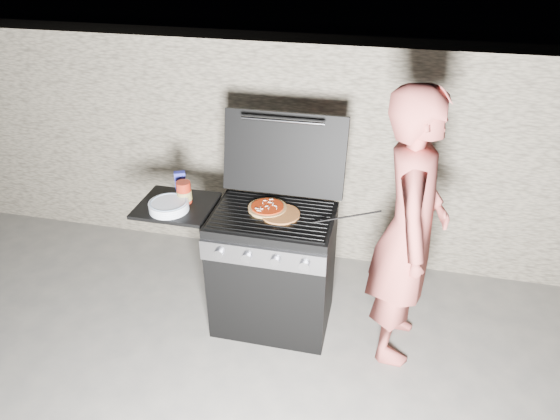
% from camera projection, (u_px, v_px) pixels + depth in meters
% --- Properties ---
extents(ground, '(50.00, 50.00, 0.00)m').
position_uv_depth(ground, '(273.00, 319.00, 3.70)').
color(ground, '#575451').
extents(stone_wall, '(8.00, 0.35, 1.80)m').
position_uv_depth(stone_wall, '(302.00, 151.00, 4.11)').
color(stone_wall, gray).
rests_on(stone_wall, ground).
extents(gas_grill, '(1.34, 0.79, 0.91)m').
position_uv_depth(gas_grill, '(239.00, 265.00, 3.51)').
color(gas_grill, black).
rests_on(gas_grill, ground).
extents(pizza_topped, '(0.34, 0.34, 0.03)m').
position_uv_depth(pizza_topped, '(267.00, 207.00, 3.28)').
color(pizza_topped, '#C08D3D').
rests_on(pizza_topped, gas_grill).
extents(pizza_plain, '(0.30, 0.30, 0.01)m').
position_uv_depth(pizza_plain, '(280.00, 214.00, 3.22)').
color(pizza_plain, '#C07030').
rests_on(pizza_plain, gas_grill).
extents(sauce_jar, '(0.10, 0.10, 0.15)m').
position_uv_depth(sauce_jar, '(184.00, 192.00, 3.35)').
color(sauce_jar, maroon).
rests_on(sauce_jar, gas_grill).
extents(blue_carton, '(0.09, 0.07, 0.16)m').
position_uv_depth(blue_carton, '(181.00, 183.00, 3.45)').
color(blue_carton, '#25299A').
rests_on(blue_carton, gas_grill).
extents(plate_stack, '(0.31, 0.31, 0.06)m').
position_uv_depth(plate_stack, '(169.00, 206.00, 3.28)').
color(plate_stack, white).
rests_on(plate_stack, gas_grill).
extents(person, '(0.46, 0.68, 1.84)m').
position_uv_depth(person, '(409.00, 231.00, 3.04)').
color(person, '#B7514A').
rests_on(person, ground).
extents(tongs, '(0.42, 0.12, 0.09)m').
position_uv_depth(tongs, '(346.00, 217.00, 3.12)').
color(tongs, black).
rests_on(tongs, gas_grill).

